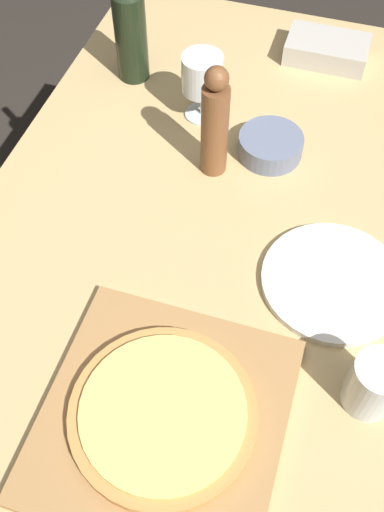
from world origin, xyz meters
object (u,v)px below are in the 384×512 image
Objects in this scene: pepper_mill at (215,124)px; small_bowl at (270,146)px; wine_glass at (202,76)px; wine_bottle at (130,27)px; pizza at (163,413)px.

pepper_mill is 1.84× the size of small_bowl.
pepper_mill is at bearing -64.74° from wine_glass.
wine_bottle is 2.37× the size of small_bowl.
pepper_mill is (-0.08, 0.53, 0.09)m from pizza.
wine_bottle is 1.29× the size of pepper_mill.
wine_bottle reaches higher than wine_glass.
wine_glass is (0.19, -0.08, -0.02)m from wine_bottle.
pizza is 2.14× the size of small_bowl.
small_bowl is (0.02, 0.60, -0.01)m from pizza.
small_bowl is at bearing -23.15° from wine_glass.
pepper_mill reaches higher than wine_glass.
wine_bottle is 0.34m from pepper_mill.
pizza is at bearing -66.35° from wine_bottle.
wine_glass is at bearing 102.08° from pizza.
pizza is 0.83m from wine_bottle.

